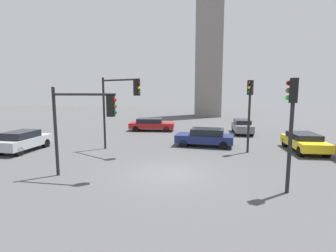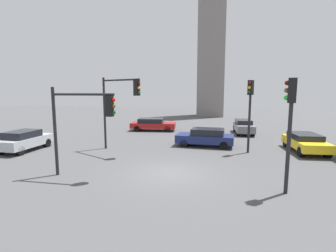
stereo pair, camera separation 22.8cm
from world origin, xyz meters
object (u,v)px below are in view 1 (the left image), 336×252
traffic_light_1 (250,103)px  car_0 (205,137)px  car_4 (242,126)px  car_2 (304,142)px  car_3 (23,140)px  traffic_light_0 (84,115)px  traffic_light_2 (119,98)px  traffic_light_3 (292,114)px  car_1 (151,124)px

traffic_light_1 → car_0: 4.41m
car_4 → car_2: bearing=23.8°
car_3 → car_4: 19.52m
traffic_light_0 → traffic_light_2: traffic_light_2 is taller
traffic_light_1 → car_0: bearing=-86.2°
traffic_light_0 → car_0: 10.39m
car_3 → traffic_light_3: bearing=-104.7°
traffic_light_1 → car_1: traffic_light_1 is taller
car_2 → car_4: (-3.41, 7.25, 0.04)m
traffic_light_1 → car_4: bearing=-151.7°
traffic_light_0 → car_1: traffic_light_0 is taller
car_0 → car_3: car_3 is taller
traffic_light_3 → car_3: traffic_light_3 is taller
traffic_light_2 → traffic_light_3: bearing=-3.8°
car_2 → traffic_light_2: bearing=-83.4°
traffic_light_1 → traffic_light_0: bearing=-20.2°
traffic_light_1 → car_2: traffic_light_1 is taller
car_1 → car_4: 9.53m
car_0 → car_1: bearing=-44.7°
traffic_light_1 → traffic_light_2: bearing=-49.4°
traffic_light_2 → traffic_light_1: bearing=35.8°
car_4 → car_3: bearing=-59.5°
traffic_light_0 → traffic_light_1: traffic_light_1 is taller
traffic_light_3 → car_0: (-3.59, 8.78, -2.65)m
traffic_light_1 → traffic_light_3: bearing=37.6°
traffic_light_1 → traffic_light_2: 9.00m
car_1 → car_3: 12.80m
traffic_light_3 → car_2: size_ratio=1.09×
traffic_light_2 → car_1: (0.03, 9.83, -3.07)m
car_0 → traffic_light_2: bearing=31.0°
traffic_light_0 → car_4: 17.76m
traffic_light_2 → car_2: (12.96, 2.22, -3.08)m
traffic_light_3 → traffic_light_1: bearing=-71.3°
traffic_light_0 → traffic_light_2: (-0.14, 5.40, 0.64)m
traffic_light_2 → car_3: bearing=-145.1°
traffic_light_3 → car_0: bearing=-53.9°
traffic_light_3 → car_3: size_ratio=1.20×
car_0 → car_4: (3.63, 6.58, 0.02)m
traffic_light_3 → car_3: 17.47m
traffic_light_2 → car_2: 13.51m
car_1 → traffic_light_3: bearing=-63.5°
car_3 → car_0: bearing=-71.6°
traffic_light_2 → traffic_light_3: 11.19m
traffic_light_1 → car_3: bearing=-49.8°
car_2 → car_4: bearing=-157.9°
car_1 → car_4: size_ratio=1.17×
car_2 → car_3: size_ratio=1.10×
traffic_light_0 → car_3: traffic_light_0 is taller
car_0 → car_3: size_ratio=1.13×
car_1 → car_2: (12.93, -7.61, -0.01)m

